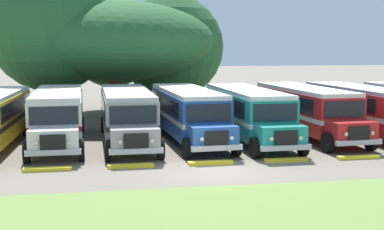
% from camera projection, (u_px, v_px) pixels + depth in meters
% --- Properties ---
extents(ground_plane, '(220.00, 220.00, 0.00)m').
position_uv_depth(ground_plane, '(217.00, 171.00, 22.56)').
color(ground_plane, slate).
extents(parked_bus_slot_2, '(2.94, 10.87, 2.82)m').
position_uv_depth(parked_bus_slot_2, '(58.00, 114.00, 28.85)').
color(parked_bus_slot_2, silver).
rests_on(parked_bus_slot_2, ground_plane).
extents(parked_bus_slot_3, '(2.82, 10.86, 2.82)m').
position_uv_depth(parked_bus_slot_3, '(127.00, 113.00, 29.17)').
color(parked_bus_slot_3, '#9E9993').
rests_on(parked_bus_slot_3, ground_plane).
extents(parked_bus_slot_4, '(3.23, 10.92, 2.82)m').
position_uv_depth(parked_bus_slot_4, '(188.00, 112.00, 29.83)').
color(parked_bus_slot_4, '#23519E').
rests_on(parked_bus_slot_4, ground_plane).
extents(parked_bus_slot_5, '(2.97, 10.88, 2.82)m').
position_uv_depth(parked_bus_slot_5, '(248.00, 112.00, 29.94)').
color(parked_bus_slot_5, teal).
rests_on(parked_bus_slot_5, ground_plane).
extents(parked_bus_slot_6, '(3.30, 10.93, 2.82)m').
position_uv_depth(parked_bus_slot_6, '(306.00, 109.00, 31.20)').
color(parked_bus_slot_6, red).
rests_on(parked_bus_slot_6, ground_plane).
extents(parked_bus_slot_7, '(3.32, 10.94, 2.82)m').
position_uv_depth(parked_bus_slot_7, '(361.00, 108.00, 31.60)').
color(parked_bus_slot_7, red).
rests_on(parked_bus_slot_7, ground_plane).
extents(curb_wheelstop_2, '(2.00, 0.36, 0.15)m').
position_uv_depth(curb_wheelstop_2, '(47.00, 169.00, 22.62)').
color(curb_wheelstop_2, yellow).
rests_on(curb_wheelstop_2, ground_plane).
extents(curb_wheelstop_3, '(2.00, 0.36, 0.15)m').
position_uv_depth(curb_wheelstop_3, '(131.00, 166.00, 23.21)').
color(curb_wheelstop_3, yellow).
rests_on(curb_wheelstop_3, ground_plane).
extents(curb_wheelstop_4, '(2.00, 0.36, 0.15)m').
position_uv_depth(curb_wheelstop_4, '(211.00, 163.00, 23.80)').
color(curb_wheelstop_4, yellow).
rests_on(curb_wheelstop_4, ground_plane).
extents(curb_wheelstop_5, '(2.00, 0.36, 0.15)m').
position_uv_depth(curb_wheelstop_5, '(286.00, 160.00, 24.40)').
color(curb_wheelstop_5, yellow).
rests_on(curb_wheelstop_5, ground_plane).
extents(curb_wheelstop_6, '(2.00, 0.36, 0.15)m').
position_uv_depth(curb_wheelstop_6, '(358.00, 157.00, 24.99)').
color(curb_wheelstop_6, yellow).
rests_on(curb_wheelstop_6, ground_plane).
extents(broad_shade_tree, '(17.35, 13.64, 10.79)m').
position_uv_depth(broad_shade_tree, '(111.00, 40.00, 39.90)').
color(broad_shade_tree, brown).
rests_on(broad_shade_tree, ground_plane).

